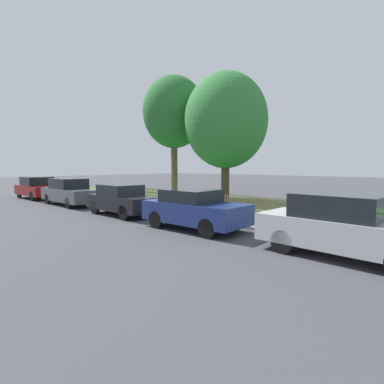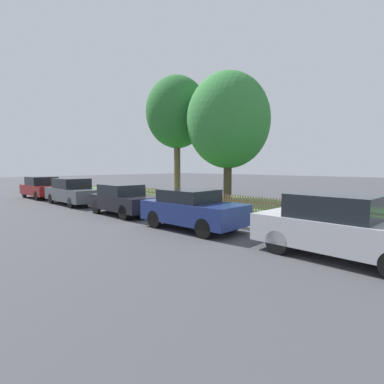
{
  "view_description": "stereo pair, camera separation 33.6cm",
  "coord_description": "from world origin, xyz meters",
  "px_view_note": "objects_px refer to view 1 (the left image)",
  "views": [
    {
      "loc": [
        9.77,
        -9.15,
        2.29
      ],
      "look_at": [
        0.51,
        0.88,
        1.1
      ],
      "focal_mm": 28.0,
      "sensor_mm": 36.0,
      "label": 1
    },
    {
      "loc": [
        10.02,
        -8.92,
        2.29
      ],
      "look_at": [
        0.51,
        0.88,
        1.1
      ],
      "focal_mm": 28.0,
      "sensor_mm": 36.0,
      "label": 2
    }
  ],
  "objects_px": {
    "parked_car_white_van": "(344,226)",
    "covered_motorcycle": "(203,202)",
    "tree_behind_motorcycle": "(226,121)",
    "parked_car_black_saloon": "(70,192)",
    "parked_car_silver_hatchback": "(38,188)",
    "tree_nearest_kerb": "(174,113)",
    "parked_car_red_compact": "(194,209)",
    "parked_car_navy_estate": "(122,200)"
  },
  "relations": [
    {
      "from": "parked_car_black_saloon",
      "to": "tree_behind_motorcycle",
      "type": "relative_size",
      "value": 0.55
    },
    {
      "from": "parked_car_red_compact",
      "to": "parked_car_white_van",
      "type": "relative_size",
      "value": 0.92
    },
    {
      "from": "parked_car_black_saloon",
      "to": "tree_behind_motorcycle",
      "type": "distance_m",
      "value": 10.58
    },
    {
      "from": "parked_car_black_saloon",
      "to": "covered_motorcycle",
      "type": "relative_size",
      "value": 2.34
    },
    {
      "from": "tree_nearest_kerb",
      "to": "parked_car_red_compact",
      "type": "bearing_deg",
      "value": -40.43
    },
    {
      "from": "parked_car_black_saloon",
      "to": "tree_nearest_kerb",
      "type": "distance_m",
      "value": 9.34
    },
    {
      "from": "parked_car_red_compact",
      "to": "tree_behind_motorcycle",
      "type": "bearing_deg",
      "value": 118.23
    },
    {
      "from": "covered_motorcycle",
      "to": "tree_behind_motorcycle",
      "type": "relative_size",
      "value": 0.24
    },
    {
      "from": "parked_car_black_saloon",
      "to": "tree_nearest_kerb",
      "type": "height_order",
      "value": "tree_nearest_kerb"
    },
    {
      "from": "parked_car_white_van",
      "to": "parked_car_black_saloon",
      "type": "bearing_deg",
      "value": -178.29
    },
    {
      "from": "parked_car_navy_estate",
      "to": "parked_car_white_van",
      "type": "relative_size",
      "value": 0.93
    },
    {
      "from": "parked_car_white_van",
      "to": "tree_behind_motorcycle",
      "type": "bearing_deg",
      "value": 141.97
    },
    {
      "from": "parked_car_navy_estate",
      "to": "tree_behind_motorcycle",
      "type": "height_order",
      "value": "tree_behind_motorcycle"
    },
    {
      "from": "parked_car_black_saloon",
      "to": "parked_car_silver_hatchback",
      "type": "bearing_deg",
      "value": -179.68
    },
    {
      "from": "tree_behind_motorcycle",
      "to": "parked_car_red_compact",
      "type": "bearing_deg",
      "value": -60.53
    },
    {
      "from": "parked_car_black_saloon",
      "to": "parked_car_navy_estate",
      "type": "bearing_deg",
      "value": 0.79
    },
    {
      "from": "parked_car_white_van",
      "to": "tree_nearest_kerb",
      "type": "height_order",
      "value": "tree_nearest_kerb"
    },
    {
      "from": "parked_car_red_compact",
      "to": "tree_behind_motorcycle",
      "type": "distance_m",
      "value": 10.22
    },
    {
      "from": "parked_car_white_van",
      "to": "parked_car_red_compact",
      "type": "bearing_deg",
      "value": -177.64
    },
    {
      "from": "parked_car_black_saloon",
      "to": "parked_car_red_compact",
      "type": "xyz_separation_m",
      "value": [
        9.96,
        -0.08,
        -0.03
      ]
    },
    {
      "from": "parked_car_black_saloon",
      "to": "parked_car_white_van",
      "type": "relative_size",
      "value": 1.08
    },
    {
      "from": "parked_car_silver_hatchback",
      "to": "parked_car_white_van",
      "type": "relative_size",
      "value": 0.95
    },
    {
      "from": "parked_car_navy_estate",
      "to": "tree_nearest_kerb",
      "type": "distance_m",
      "value": 10.28
    },
    {
      "from": "parked_car_red_compact",
      "to": "parked_car_navy_estate",
      "type": "bearing_deg",
      "value": 178.03
    },
    {
      "from": "parked_car_silver_hatchback",
      "to": "tree_behind_motorcycle",
      "type": "height_order",
      "value": "tree_behind_motorcycle"
    },
    {
      "from": "covered_motorcycle",
      "to": "tree_behind_motorcycle",
      "type": "bearing_deg",
      "value": 119.98
    },
    {
      "from": "parked_car_red_compact",
      "to": "tree_nearest_kerb",
      "type": "distance_m",
      "value": 12.94
    },
    {
      "from": "parked_car_red_compact",
      "to": "tree_behind_motorcycle",
      "type": "relative_size",
      "value": 0.47
    },
    {
      "from": "parked_car_white_van",
      "to": "parked_car_navy_estate",
      "type": "bearing_deg",
      "value": -178.24
    },
    {
      "from": "parked_car_silver_hatchback",
      "to": "tree_behind_motorcycle",
      "type": "xyz_separation_m",
      "value": [
        10.49,
        7.86,
        4.43
      ]
    },
    {
      "from": "parked_car_white_van",
      "to": "covered_motorcycle",
      "type": "xyz_separation_m",
      "value": [
        -6.58,
        2.26,
        -0.14
      ]
    },
    {
      "from": "parked_car_silver_hatchback",
      "to": "tree_nearest_kerb",
      "type": "xyz_separation_m",
      "value": [
        6.08,
        7.47,
        5.43
      ]
    },
    {
      "from": "parked_car_navy_estate",
      "to": "covered_motorcycle",
      "type": "distance_m",
      "value": 3.77
    },
    {
      "from": "covered_motorcycle",
      "to": "parked_car_navy_estate",
      "type": "bearing_deg",
      "value": -140.89
    },
    {
      "from": "covered_motorcycle",
      "to": "parked_car_black_saloon",
      "type": "bearing_deg",
      "value": -162.59
    },
    {
      "from": "parked_car_black_saloon",
      "to": "tree_behind_motorcycle",
      "type": "bearing_deg",
      "value": 56.53
    },
    {
      "from": "parked_car_silver_hatchback",
      "to": "parked_car_red_compact",
      "type": "relative_size",
      "value": 1.04
    },
    {
      "from": "parked_car_silver_hatchback",
      "to": "parked_car_red_compact",
      "type": "xyz_separation_m",
      "value": [
        15.01,
        -0.14,
        -0.02
      ]
    },
    {
      "from": "parked_car_navy_estate",
      "to": "parked_car_red_compact",
      "type": "xyz_separation_m",
      "value": [
        4.6,
        -0.06,
        0.02
      ]
    },
    {
      "from": "parked_car_silver_hatchback",
      "to": "parked_car_navy_estate",
      "type": "relative_size",
      "value": 1.03
    },
    {
      "from": "tree_behind_motorcycle",
      "to": "covered_motorcycle",
      "type": "bearing_deg",
      "value": -62.57
    },
    {
      "from": "parked_car_black_saloon",
      "to": "covered_motorcycle",
      "type": "distance_m",
      "value": 8.69
    }
  ]
}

